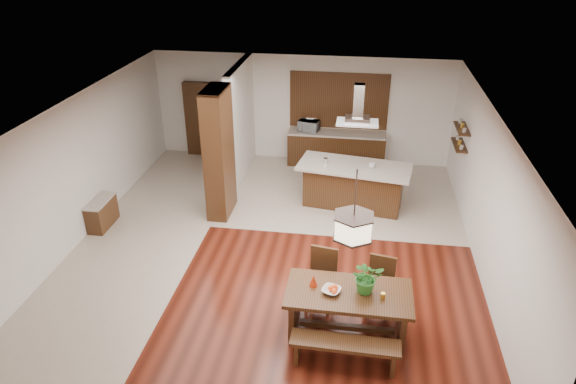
% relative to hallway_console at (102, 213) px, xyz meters
% --- Properties ---
extents(room_shell, '(9.00, 9.04, 2.92)m').
position_rel_hallway_console_xyz_m(room_shell, '(3.81, -0.20, 1.75)').
color(room_shell, '#3A120A').
rests_on(room_shell, ground).
extents(tile_hallway, '(2.50, 9.00, 0.01)m').
position_rel_hallway_console_xyz_m(tile_hallway, '(1.06, -0.20, -0.31)').
color(tile_hallway, '#BEAF9E').
rests_on(tile_hallway, ground).
extents(tile_kitchen, '(5.50, 4.00, 0.01)m').
position_rel_hallway_console_xyz_m(tile_kitchen, '(5.06, 2.30, -0.31)').
color(tile_kitchen, '#BEAF9E').
rests_on(tile_kitchen, ground).
extents(soffit_band, '(8.00, 9.00, 0.02)m').
position_rel_hallway_console_xyz_m(soffit_band, '(3.81, -0.20, 2.57)').
color(soffit_band, '#3D230F').
rests_on(soffit_band, room_shell).
extents(partition_pier, '(0.45, 1.00, 2.90)m').
position_rel_hallway_console_xyz_m(partition_pier, '(2.41, 1.00, 1.14)').
color(partition_pier, black).
rests_on(partition_pier, ground).
extents(partition_stub, '(0.18, 2.40, 2.90)m').
position_rel_hallway_console_xyz_m(partition_stub, '(2.41, 3.10, 1.14)').
color(partition_stub, silver).
rests_on(partition_stub, ground).
extents(hallway_console, '(0.37, 0.88, 0.63)m').
position_rel_hallway_console_xyz_m(hallway_console, '(0.00, 0.00, 0.00)').
color(hallway_console, black).
rests_on(hallway_console, ground).
extents(hallway_doorway, '(1.10, 0.20, 2.10)m').
position_rel_hallway_console_xyz_m(hallway_doorway, '(1.11, 4.20, 0.74)').
color(hallway_doorway, black).
rests_on(hallway_doorway, ground).
extents(rear_counter, '(2.60, 0.62, 0.95)m').
position_rel_hallway_console_xyz_m(rear_counter, '(4.81, 4.00, 0.16)').
color(rear_counter, black).
rests_on(rear_counter, ground).
extents(kitchen_window, '(2.60, 0.08, 1.50)m').
position_rel_hallway_console_xyz_m(kitchen_window, '(4.81, 4.26, 1.44)').
color(kitchen_window, '#96572D').
rests_on(kitchen_window, room_shell).
extents(shelf_lower, '(0.26, 0.90, 0.04)m').
position_rel_hallway_console_xyz_m(shelf_lower, '(7.68, 2.40, 1.08)').
color(shelf_lower, black).
rests_on(shelf_lower, room_shell).
extents(shelf_upper, '(0.26, 0.90, 0.04)m').
position_rel_hallway_console_xyz_m(shelf_upper, '(7.68, 2.40, 1.49)').
color(shelf_upper, black).
rests_on(shelf_upper, room_shell).
extents(dining_table, '(1.96, 0.98, 0.81)m').
position_rel_hallway_console_xyz_m(dining_table, '(5.41, -2.55, 0.28)').
color(dining_table, black).
rests_on(dining_table, ground).
extents(dining_bench, '(1.62, 0.38, 0.45)m').
position_rel_hallway_console_xyz_m(dining_bench, '(5.41, -3.26, -0.09)').
color(dining_bench, black).
rests_on(dining_bench, ground).
extents(dining_chair_left, '(0.54, 0.54, 1.06)m').
position_rel_hallway_console_xyz_m(dining_chair_left, '(4.93, -1.95, 0.22)').
color(dining_chair_left, black).
rests_on(dining_chair_left, ground).
extents(dining_chair_right, '(0.52, 0.52, 1.00)m').
position_rel_hallway_console_xyz_m(dining_chair_right, '(5.90, -1.96, 0.19)').
color(dining_chair_right, black).
rests_on(dining_chair_right, ground).
extents(pendant_lantern, '(0.64, 0.64, 1.31)m').
position_rel_hallway_console_xyz_m(pendant_lantern, '(5.41, -2.55, 1.93)').
color(pendant_lantern, '#FFE8C3').
rests_on(pendant_lantern, room_shell).
extents(foliage_plant, '(0.57, 0.53, 0.53)m').
position_rel_hallway_console_xyz_m(foliage_plant, '(5.67, -2.50, 0.77)').
color(foliage_plant, '#296E24').
rests_on(foliage_plant, dining_table).
extents(fruit_bowl, '(0.36, 0.36, 0.07)m').
position_rel_hallway_console_xyz_m(fruit_bowl, '(5.14, -2.60, 0.53)').
color(fruit_bowl, '#C1B3A9').
rests_on(fruit_bowl, dining_table).
extents(napkin_cone, '(0.15, 0.15, 0.21)m').
position_rel_hallway_console_xyz_m(napkin_cone, '(4.85, -2.48, 0.60)').
color(napkin_cone, '#B22A0C').
rests_on(napkin_cone, dining_table).
extents(gold_ornament, '(0.08, 0.08, 0.10)m').
position_rel_hallway_console_xyz_m(gold_ornament, '(5.93, -2.64, 0.55)').
color(gold_ornament, gold).
rests_on(gold_ornament, dining_table).
extents(kitchen_island, '(2.66, 1.47, 1.04)m').
position_rel_hallway_console_xyz_m(kitchen_island, '(5.35, 1.74, 0.22)').
color(kitchen_island, black).
rests_on(kitchen_island, ground).
extents(range_hood, '(0.90, 0.55, 0.87)m').
position_rel_hallway_console_xyz_m(range_hood, '(5.35, 1.74, 2.15)').
color(range_hood, silver).
rests_on(range_hood, room_shell).
extents(island_cup, '(0.14, 0.14, 0.11)m').
position_rel_hallway_console_xyz_m(island_cup, '(5.73, 1.64, 0.78)').
color(island_cup, white).
rests_on(island_cup, kitchen_island).
extents(microwave, '(0.60, 0.48, 0.30)m').
position_rel_hallway_console_xyz_m(microwave, '(4.05, 4.00, 0.78)').
color(microwave, '#B5B9BD').
rests_on(microwave, rear_counter).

